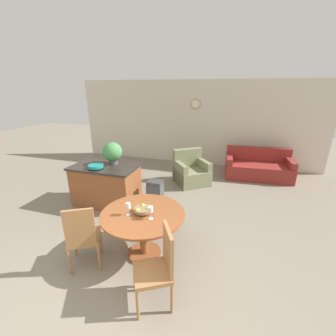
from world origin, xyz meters
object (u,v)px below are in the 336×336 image
object	(u,v)px
fruit_bowl	(143,209)
trash_bin	(155,194)
potted_plant	(113,152)
armchair	(191,172)
wine_glass_left	(128,206)
kitchen_island	(106,185)
dining_table	(143,223)
teal_bowl	(96,166)
wine_glass_right	(151,210)
couch	(258,168)
dining_chair_near_left	(83,235)
dining_chair_near_right	(159,265)

from	to	relation	value
fruit_bowl	trash_bin	world-z (taller)	fruit_bowl
potted_plant	armchair	size ratio (longest dim) A/B	0.43
wine_glass_left	kitchen_island	xyz separation A→B (m)	(-1.25, 1.41, -0.43)
dining_table	teal_bowl	bearing A→B (deg)	143.77
fruit_bowl	armchair	world-z (taller)	armchair
fruit_bowl	trash_bin	xyz separation A→B (m)	(-0.34, 1.45, -0.49)
wine_glass_left	armchair	size ratio (longest dim) A/B	0.17
wine_glass_right	potted_plant	world-z (taller)	potted_plant
kitchen_island	teal_bowl	distance (m)	0.54
armchair	couch	bearing A→B (deg)	-8.07
dining_table	wine_glass_left	world-z (taller)	wine_glass_left
wine_glass_right	couch	xyz separation A→B (m)	(1.73, 4.04, -0.59)
wine_glass_left	teal_bowl	xyz separation A→B (m)	(-1.32, 1.20, 0.06)
trash_bin	wine_glass_right	bearing A→B (deg)	-71.98
teal_bowl	couch	world-z (taller)	teal_bowl
wine_glass_right	armchair	world-z (taller)	wine_glass_right
wine_glass_right	armchair	bearing A→B (deg)	90.61
dining_chair_near_left	trash_bin	size ratio (longest dim) A/B	1.67
wine_glass_right	trash_bin	distance (m)	1.75
dining_chair_near_left	wine_glass_left	bearing A→B (deg)	6.19
potted_plant	kitchen_island	bearing A→B (deg)	-128.17
dining_table	trash_bin	distance (m)	1.52
wine_glass_right	potted_plant	size ratio (longest dim) A/B	0.39
dining_table	trash_bin	world-z (taller)	dining_table
teal_bowl	wine_glass_right	bearing A→B (deg)	-36.02
wine_glass_right	couch	bearing A→B (deg)	66.87
fruit_bowl	couch	bearing A→B (deg)	64.24
dining_table	potted_plant	world-z (taller)	potted_plant
dining_table	trash_bin	xyz separation A→B (m)	(-0.34, 1.46, -0.27)
dining_chair_near_right	wine_glass_right	xyz separation A→B (m)	(-0.32, 0.58, 0.33)
dining_table	dining_chair_near_left	world-z (taller)	dining_chair_near_left
fruit_bowl	couch	distance (m)	4.39
trash_bin	armchair	world-z (taller)	armchair
dining_chair_near_right	kitchen_island	xyz separation A→B (m)	(-1.90, 2.00, -0.10)
dining_chair_near_right	potted_plant	size ratio (longest dim) A/B	2.09
dining_chair_near_right	teal_bowl	bearing A→B (deg)	18.58
wine_glass_right	armchair	size ratio (longest dim) A/B	0.17
potted_plant	armchair	world-z (taller)	potted_plant
dining_table	kitchen_island	bearing A→B (deg)	137.56
kitchen_island	trash_bin	world-z (taller)	kitchen_island
dining_chair_near_left	teal_bowl	size ratio (longest dim) A/B	3.26
wine_glass_left	couch	xyz separation A→B (m)	(2.06, 4.04, -0.59)
dining_chair_near_right	wine_glass_right	bearing A→B (deg)	-0.83
dining_chair_near_left	wine_glass_right	distance (m)	1.00
dining_chair_near_left	fruit_bowl	distance (m)	0.89
dining_chair_near_right	trash_bin	world-z (taller)	dining_chair_near_right
dining_chair_near_right	teal_bowl	world-z (taller)	dining_chair_near_right
kitchen_island	trash_bin	size ratio (longest dim) A/B	2.33
dining_table	wine_glass_right	world-z (taller)	wine_glass_right
dining_chair_near_left	armchair	bearing A→B (deg)	47.22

